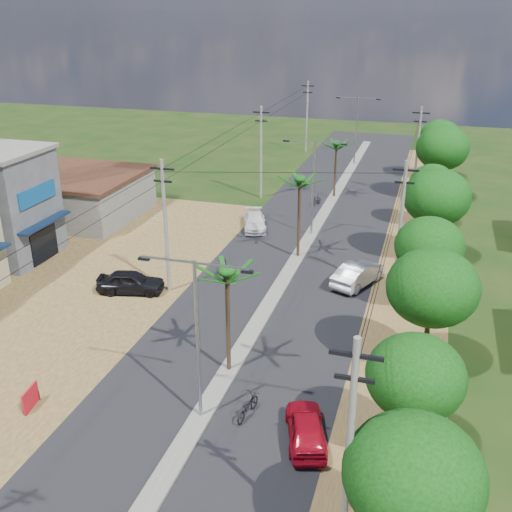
% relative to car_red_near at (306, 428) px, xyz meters
% --- Properties ---
extents(ground, '(160.00, 160.00, 0.00)m').
position_rel_car_red_near_xyz_m(ground, '(-5.00, 0.14, -0.70)').
color(ground, black).
rests_on(ground, ground).
extents(road, '(12.00, 110.00, 0.04)m').
position_rel_car_red_near_xyz_m(road, '(-5.00, 15.14, -0.68)').
color(road, black).
rests_on(road, ground).
extents(median, '(1.00, 90.00, 0.18)m').
position_rel_car_red_near_xyz_m(median, '(-5.00, 18.14, -0.61)').
color(median, '#605E56').
rests_on(median, ground).
extents(dirt_lot_west, '(18.00, 46.00, 0.04)m').
position_rel_car_red_near_xyz_m(dirt_lot_west, '(-20.00, 8.14, -0.68)').
color(dirt_lot_west, brown).
rests_on(dirt_lot_west, ground).
extents(dirt_shoulder_east, '(5.00, 90.00, 0.03)m').
position_rel_car_red_near_xyz_m(dirt_shoulder_east, '(3.50, 15.14, -0.68)').
color(dirt_shoulder_east, brown).
rests_on(dirt_shoulder_east, ground).
extents(low_shed, '(10.40, 10.40, 3.95)m').
position_rel_car_red_near_xyz_m(low_shed, '(-26.00, 24.14, 1.27)').
color(low_shed, '#605E56').
rests_on(low_shed, ground).
extents(tree_east_a, '(4.40, 4.40, 6.37)m').
position_rel_car_red_near_xyz_m(tree_east_a, '(4.50, -5.86, 3.79)').
color(tree_east_a, black).
rests_on(tree_east_a, ground).
extents(tree_east_b, '(4.00, 4.00, 5.83)m').
position_rel_car_red_near_xyz_m(tree_east_b, '(4.30, 0.14, 3.42)').
color(tree_east_b, black).
rests_on(tree_east_b, ground).
extents(tree_east_c, '(4.60, 4.60, 6.83)m').
position_rel_car_red_near_xyz_m(tree_east_c, '(4.70, 7.14, 4.17)').
color(tree_east_c, black).
rests_on(tree_east_c, ground).
extents(tree_east_d, '(4.20, 4.20, 6.13)m').
position_rel_car_red_near_xyz_m(tree_east_d, '(4.40, 14.14, 3.64)').
color(tree_east_d, black).
rests_on(tree_east_d, ground).
extents(tree_east_e, '(4.80, 4.80, 7.14)m').
position_rel_car_red_near_xyz_m(tree_east_e, '(4.60, 22.14, 4.39)').
color(tree_east_e, black).
rests_on(tree_east_e, ground).
extents(tree_east_f, '(3.80, 3.80, 5.52)m').
position_rel_car_red_near_xyz_m(tree_east_f, '(4.20, 30.14, 3.19)').
color(tree_east_f, black).
rests_on(tree_east_f, ground).
extents(tree_east_g, '(5.00, 5.00, 7.38)m').
position_rel_car_red_near_xyz_m(tree_east_g, '(4.80, 38.14, 4.54)').
color(tree_east_g, black).
rests_on(tree_east_g, ground).
extents(tree_east_h, '(4.40, 4.40, 6.52)m').
position_rel_car_red_near_xyz_m(tree_east_h, '(4.50, 46.14, 3.94)').
color(tree_east_h, black).
rests_on(tree_east_h, ground).
extents(palm_median_near, '(2.00, 2.00, 6.15)m').
position_rel_car_red_near_xyz_m(palm_median_near, '(-5.00, 4.14, 4.84)').
color(palm_median_near, black).
rests_on(palm_median_near, ground).
extents(palm_median_mid, '(2.00, 2.00, 6.55)m').
position_rel_car_red_near_xyz_m(palm_median_mid, '(-5.00, 20.14, 5.20)').
color(palm_median_mid, black).
rests_on(palm_median_mid, ground).
extents(palm_median_far, '(2.00, 2.00, 5.85)m').
position_rel_car_red_near_xyz_m(palm_median_far, '(-5.00, 36.14, 4.57)').
color(palm_median_far, black).
rests_on(palm_median_far, ground).
extents(streetlight_near, '(5.10, 0.18, 8.00)m').
position_rel_car_red_near_xyz_m(streetlight_near, '(-5.00, 0.14, 4.09)').
color(streetlight_near, gray).
rests_on(streetlight_near, ground).
extents(streetlight_mid, '(5.10, 0.18, 8.00)m').
position_rel_car_red_near_xyz_m(streetlight_mid, '(-5.00, 25.14, 4.09)').
color(streetlight_mid, gray).
rests_on(streetlight_mid, ground).
extents(streetlight_far, '(5.10, 0.18, 8.00)m').
position_rel_car_red_near_xyz_m(streetlight_far, '(-5.00, 50.14, 4.09)').
color(streetlight_far, gray).
rests_on(streetlight_far, ground).
extents(utility_pole_w_b, '(1.60, 0.24, 9.00)m').
position_rel_car_red_near_xyz_m(utility_pole_w_b, '(-12.00, 12.14, 4.06)').
color(utility_pole_w_b, '#605E56').
rests_on(utility_pole_w_b, ground).
extents(utility_pole_w_c, '(1.60, 0.24, 9.00)m').
position_rel_car_red_near_xyz_m(utility_pole_w_c, '(-12.00, 34.14, 4.06)').
color(utility_pole_w_c, '#605E56').
rests_on(utility_pole_w_c, ground).
extents(utility_pole_w_d, '(1.60, 0.24, 9.00)m').
position_rel_car_red_near_xyz_m(utility_pole_w_d, '(-12.00, 55.14, 4.06)').
color(utility_pole_w_d, '#605E56').
rests_on(utility_pole_w_d, ground).
extents(utility_pole_e_a, '(1.60, 0.24, 9.00)m').
position_rel_car_red_near_xyz_m(utility_pole_e_a, '(2.50, -5.86, 4.06)').
color(utility_pole_e_a, '#605E56').
rests_on(utility_pole_e_a, ground).
extents(utility_pole_e_b, '(1.60, 0.24, 9.00)m').
position_rel_car_red_near_xyz_m(utility_pole_e_b, '(2.50, 16.14, 4.06)').
color(utility_pole_e_b, '#605E56').
rests_on(utility_pole_e_b, ground).
extents(utility_pole_e_c, '(1.60, 0.24, 9.00)m').
position_rel_car_red_near_xyz_m(utility_pole_e_c, '(2.50, 38.14, 4.06)').
color(utility_pole_e_c, '#605E56').
rests_on(utility_pole_e_c, ground).
extents(car_red_near, '(2.79, 4.39, 1.39)m').
position_rel_car_red_near_xyz_m(car_red_near, '(0.00, 0.00, 0.00)').
color(car_red_near, maroon).
rests_on(car_red_near, ground).
extents(car_silver_mid, '(3.37, 5.04, 1.57)m').
position_rel_car_red_near_xyz_m(car_silver_mid, '(0.00, 16.70, 0.09)').
color(car_silver_mid, '#A8AAB1').
rests_on(car_silver_mid, ground).
extents(car_white_far, '(3.19, 4.81, 1.30)m').
position_rel_car_red_near_xyz_m(car_white_far, '(-10.00, 25.35, -0.05)').
color(car_white_far, silver).
rests_on(car_white_far, ground).
extents(car_parked_dark, '(4.73, 2.74, 1.51)m').
position_rel_car_red_near_xyz_m(car_parked_dark, '(-14.31, 11.15, 0.06)').
color(car_parked_dark, black).
rests_on(car_parked_dark, ground).
extents(moto_rider_east, '(1.02, 2.05, 1.03)m').
position_rel_car_red_near_xyz_m(moto_rider_east, '(-2.96, 0.91, -0.18)').
color(moto_rider_east, black).
rests_on(moto_rider_east, ground).
extents(moto_rider_west_a, '(0.83, 1.80, 0.91)m').
position_rel_car_red_near_xyz_m(moto_rider_west_a, '(-9.68, 16.40, -0.24)').
color(moto_rider_west_a, black).
rests_on(moto_rider_west_a, ground).
extents(moto_rider_west_b, '(1.00, 1.75, 1.01)m').
position_rel_car_red_near_xyz_m(moto_rider_west_b, '(-6.20, 33.22, -0.19)').
color(moto_rider_west_b, black).
rests_on(moto_rider_west_b, ground).
extents(roadside_sign, '(0.27, 1.35, 1.12)m').
position_rel_car_red_near_xyz_m(roadside_sign, '(-13.00, -1.44, -0.14)').
color(roadside_sign, '#AB0F1D').
rests_on(roadside_sign, ground).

